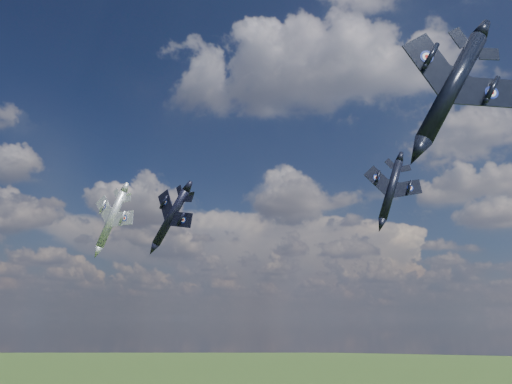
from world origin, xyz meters
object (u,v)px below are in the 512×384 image
(jet_lead_navy, at_px, (171,217))
(jet_right_navy, at_px, (452,88))
(jet_high_navy, at_px, (391,190))
(jet_left_silver, at_px, (112,219))

(jet_lead_navy, relative_size, jet_right_navy, 0.94)
(jet_right_navy, height_order, jet_high_navy, jet_high_navy)
(jet_high_navy, bearing_deg, jet_right_navy, -97.13)
(jet_lead_navy, relative_size, jet_high_navy, 0.92)
(jet_right_navy, distance_m, jet_high_navy, 47.19)
(jet_lead_navy, bearing_deg, jet_high_navy, 46.53)
(jet_lead_navy, xyz_separation_m, jet_high_navy, (33.26, 16.40, 6.05))
(jet_high_navy, distance_m, jet_left_silver, 49.04)
(jet_lead_navy, distance_m, jet_right_navy, 49.62)
(jet_lead_navy, bearing_deg, jet_right_navy, -17.37)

